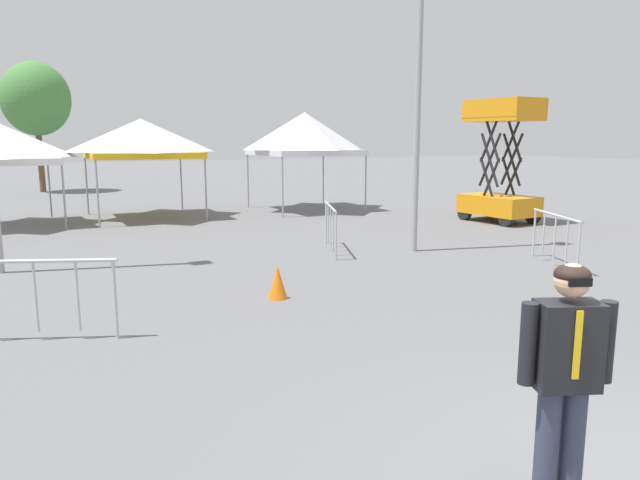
% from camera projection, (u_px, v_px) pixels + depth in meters
% --- Properties ---
extents(canopy_tent_behind_right, '(3.48, 3.48, 3.25)m').
position_uv_depth(canopy_tent_behind_right, '(142.00, 139.00, 18.94)').
color(canopy_tent_behind_right, '#9E9EA3').
rests_on(canopy_tent_behind_right, ground).
extents(canopy_tent_far_left, '(3.44, 3.44, 3.56)m').
position_uv_depth(canopy_tent_far_left, '(305.00, 134.00, 21.14)').
color(canopy_tent_far_left, '#9E9EA3').
rests_on(canopy_tent_far_left, ground).
extents(scissor_lift, '(1.52, 2.37, 3.80)m').
position_uv_depth(scissor_lift, '(500.00, 185.00, 18.19)').
color(scissor_lift, black).
rests_on(scissor_lift, ground).
extents(person_foreground, '(0.60, 0.39, 1.78)m').
position_uv_depth(person_foreground, '(565.00, 372.00, 3.89)').
color(person_foreground, '#33384C').
rests_on(person_foreground, ground).
extents(light_pole_near_lift, '(0.36, 0.36, 9.41)m').
position_uv_depth(light_pole_near_lift, '(420.00, 14.00, 12.65)').
color(light_pole_near_lift, '#9E9EA3').
rests_on(light_pole_near_lift, ground).
extents(tree_behind_tents_right, '(3.22, 3.22, 6.31)m').
position_uv_depth(tree_behind_tents_right, '(36.00, 99.00, 28.09)').
color(tree_behind_tents_right, brown).
rests_on(tree_behind_tents_right, ground).
extents(crowd_barrier_by_lift, '(0.84, 1.96, 1.08)m').
position_uv_depth(crowd_barrier_by_lift, '(331.00, 219.00, 13.38)').
color(crowd_barrier_by_lift, '#B7BABF').
rests_on(crowd_barrier_by_lift, ground).
extents(crowd_barrier_mid_lot, '(0.92, 1.93, 1.08)m').
position_uv_depth(crowd_barrier_mid_lot, '(555.00, 230.00, 11.84)').
color(crowd_barrier_mid_lot, '#B7BABF').
rests_on(crowd_barrier_mid_lot, ground).
extents(crowd_barrier_near_person, '(1.94, 0.89, 1.08)m').
position_uv_depth(crowd_barrier_near_person, '(35.00, 284.00, 7.40)').
color(crowd_barrier_near_person, '#B7BABF').
rests_on(crowd_barrier_near_person, ground).
extents(traffic_cone_lot_center, '(0.32, 0.32, 0.55)m').
position_uv_depth(traffic_cone_lot_center, '(278.00, 282.00, 9.45)').
color(traffic_cone_lot_center, orange).
rests_on(traffic_cone_lot_center, ground).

